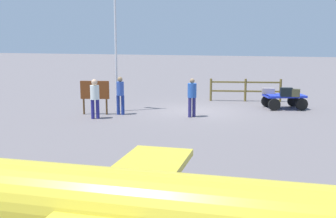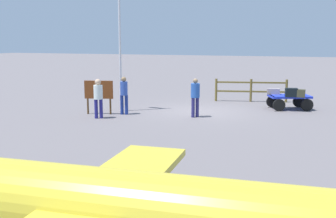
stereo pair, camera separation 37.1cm
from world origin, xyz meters
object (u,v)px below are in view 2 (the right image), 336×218
object	(u,v)px
flagpole	(118,34)
signboard	(99,92)
airplane_near	(116,212)
worker_trailing	(124,93)
suitcase_olive	(273,91)
suitcase_maroon	(298,93)
worker_supervisor	(98,95)
luggage_cart	(289,99)
worker_lead	(195,94)
suitcase_navy	(291,93)

from	to	relation	value
flagpole	signboard	size ratio (longest dim) A/B	4.01
airplane_near	worker_trailing	bearing A→B (deg)	-65.23
suitcase_olive	signboard	bearing A→B (deg)	30.57
suitcase_olive	worker_trailing	distance (m)	7.04
suitcase_olive	signboard	size ratio (longest dim) A/B	0.42
worker_trailing	suitcase_olive	bearing A→B (deg)	-147.11
flagpole	suitcase_maroon	bearing A→B (deg)	-161.90
worker_trailing	signboard	world-z (taller)	worker_trailing
suitcase_maroon	worker_trailing	size ratio (longest dim) A/B	0.36
suitcase_maroon	suitcase_olive	size ratio (longest dim) A/B	0.95
worker_supervisor	suitcase_olive	bearing A→B (deg)	-142.68
worker_trailing	signboard	bearing A→B (deg)	15.48
suitcase_maroon	signboard	size ratio (longest dim) A/B	0.40
airplane_near	flagpole	world-z (taller)	flagpole
suitcase_olive	flagpole	size ratio (longest dim) A/B	0.11
airplane_near	worker_supervisor	bearing A→B (deg)	-60.19
luggage_cart	worker_supervisor	world-z (taller)	worker_supervisor
luggage_cart	worker_trailing	bearing A→B (deg)	29.26
luggage_cart	worker_lead	size ratio (longest dim) A/B	1.32
airplane_near	suitcase_olive	bearing A→B (deg)	-92.47
suitcase_olive	suitcase_navy	bearing A→B (deg)	142.81
suitcase_navy	worker_supervisor	bearing A→B (deg)	30.51
luggage_cart	airplane_near	xyz separation A→B (m)	(1.38, 15.11, 0.57)
suitcase_olive	flagpole	bearing A→B (deg)	25.48
suitcase_olive	worker_lead	xyz separation A→B (m)	(2.85, 3.43, 0.17)
worker_supervisor	airplane_near	distance (m)	11.80
signboard	suitcase_maroon	bearing A→B (deg)	-156.57
suitcase_olive	signboard	distance (m)	8.09
suitcase_navy	flagpole	world-z (taller)	flagpole
worker_lead	flagpole	xyz separation A→B (m)	(3.65, -0.33, 2.47)
luggage_cart	suitcase_olive	xyz separation A→B (m)	(0.73, -0.11, 0.33)
suitcase_maroon	suitcase_olive	world-z (taller)	suitcase_maroon
worker_lead	worker_supervisor	xyz separation A→B (m)	(3.67, 1.54, 0.01)
luggage_cart	worker_lead	world-z (taller)	worker_lead
suitcase_navy	worker_trailing	bearing A→B (deg)	25.29
suitcase_maroon	suitcase_navy	world-z (taller)	suitcase_navy
luggage_cart	worker_supervisor	bearing A→B (deg)	33.88
worker_trailing	airplane_near	size ratio (longest dim) A/B	0.20
flagpole	worker_lead	bearing A→B (deg)	174.81
suitcase_olive	worker_lead	bearing A→B (deg)	50.29
suitcase_olive	worker_trailing	world-z (taller)	worker_trailing
worker_lead	airplane_near	size ratio (longest dim) A/B	0.20
suitcase_maroon	airplane_near	world-z (taller)	airplane_near
luggage_cart	airplane_near	size ratio (longest dim) A/B	0.26
suitcase_navy	airplane_near	distance (m)	14.65
suitcase_olive	worker_trailing	bearing A→B (deg)	32.89
suitcase_olive	airplane_near	bearing A→B (deg)	87.53
suitcase_maroon	worker_trailing	xyz separation A→B (m)	(7.05, 3.22, 0.11)
worker_supervisor	signboard	size ratio (longest dim) A/B	1.11
luggage_cart	signboard	distance (m)	8.69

